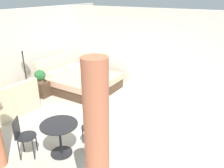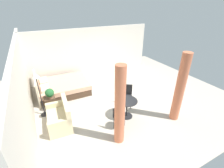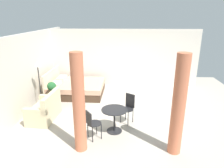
% 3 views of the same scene
% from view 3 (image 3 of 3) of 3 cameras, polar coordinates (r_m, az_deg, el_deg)
% --- Properties ---
extents(ground_plane, '(8.24, 9.77, 0.02)m').
position_cam_3_polar(ground_plane, '(7.37, 3.37, -6.98)').
color(ground_plane, '#B2A899').
extents(wall_back, '(8.24, 0.12, 2.62)m').
position_cam_3_polar(wall_back, '(7.63, -22.79, 3.03)').
color(wall_back, silver).
rests_on(wall_back, ground).
extents(wall_right, '(0.12, 6.77, 2.62)m').
position_cam_3_polar(wall_right, '(9.45, 3.36, 7.25)').
color(wall_right, silver).
rests_on(wall_right, ground).
extents(bed, '(1.91, 2.25, 1.01)m').
position_cam_3_polar(bed, '(8.73, -10.12, -1.01)').
color(bed, '#473323').
rests_on(bed, ground).
extents(couch, '(1.27, 0.80, 0.90)m').
position_cam_3_polar(couch, '(6.87, -18.29, -6.99)').
color(couch, beige).
rests_on(couch, ground).
extents(nightstand, '(0.43, 0.41, 0.48)m').
position_cam_3_polar(nightstand, '(7.99, -16.34, -3.67)').
color(nightstand, '#473323').
rests_on(nightstand, ground).
extents(potted_plant, '(0.33, 0.33, 0.41)m').
position_cam_3_polar(potted_plant, '(7.73, -16.59, -0.76)').
color(potted_plant, brown).
rests_on(potted_plant, nightstand).
extents(floor_lamp, '(0.29, 0.29, 1.70)m').
position_cam_3_polar(floor_lamp, '(7.44, -20.00, 2.97)').
color(floor_lamp, black).
rests_on(floor_lamp, ground).
extents(balcony_table, '(0.74, 0.74, 0.69)m').
position_cam_3_polar(balcony_table, '(5.80, 0.67, -8.98)').
color(balcony_table, black).
rests_on(balcony_table, ground).
extents(cafe_chair_near_window, '(0.54, 0.54, 0.83)m').
position_cam_3_polar(cafe_chair_near_window, '(5.47, -5.72, -10.62)').
color(cafe_chair_near_window, black).
rests_on(cafe_chair_near_window, ground).
extents(cafe_chair_near_couch, '(0.55, 0.55, 0.91)m').
position_cam_3_polar(cafe_chair_near_couch, '(6.31, 4.67, -6.08)').
color(cafe_chair_near_couch, black).
rests_on(cafe_chair_near_couch, ground).
extents(curtain_left, '(0.31, 0.31, 2.45)m').
position_cam_3_polar(curtain_left, '(4.88, 18.22, -5.93)').
color(curtain_left, '#D1704C').
rests_on(curtain_left, ground).
extents(curtain_right, '(0.29, 0.29, 2.45)m').
position_cam_3_polar(curtain_right, '(4.80, -9.32, -5.63)').
color(curtain_right, '#D1704C').
rests_on(curtain_right, ground).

